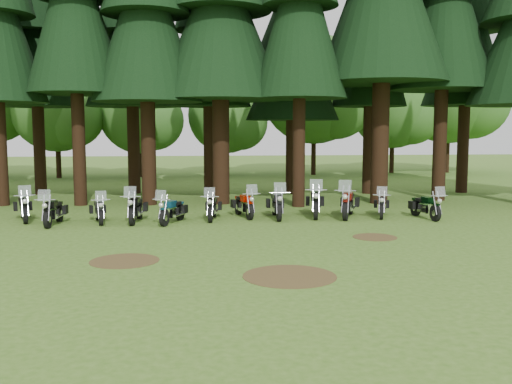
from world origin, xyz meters
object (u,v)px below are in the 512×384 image
Objects in this scene: motorcycle_4 at (172,211)px; motorcycle_10 at (382,206)px; motorcycle_1 at (53,212)px; motorcycle_9 at (348,204)px; motorcycle_6 at (244,206)px; motorcycle_0 at (24,208)px; motorcycle_7 at (277,205)px; motorcycle_5 at (212,208)px; motorcycle_8 at (315,203)px; motorcycle_2 at (99,211)px; motorcycle_3 at (136,209)px; motorcycle_11 at (425,207)px.

motorcycle_4 is 8.12m from motorcycle_10.
motorcycle_9 reaches higher than motorcycle_1.
motorcycle_6 is 1.08× the size of motorcycle_10.
motorcycle_1 is 7.02m from motorcycle_6.
motorcycle_4 is at bearing -152.74° from motorcycle_9.
motorcycle_0 reaches higher than motorcycle_1.
motorcycle_6 is 0.92× the size of motorcycle_7.
motorcycle_5 is 4.06m from motorcycle_8.
motorcycle_7 is at bearing 32.31° from motorcycle_4.
motorcycle_9 is at bearing -160.45° from motorcycle_10.
motorcycle_10 is at bearing 22.50° from motorcycle_9.
motorcycle_0 reaches higher than motorcycle_2.
motorcycle_0 is 8.26m from motorcycle_6.
motorcycle_10 is (1.35, 0.02, -0.09)m from motorcycle_9.
motorcycle_8 is (6.87, 0.63, 0.05)m from motorcycle_3.
motorcycle_1 is 1.08× the size of motorcycle_4.
motorcycle_6 reaches higher than motorcycle_11.
motorcycle_3 reaches higher than motorcycle_11.
motorcycle_0 is 1.01× the size of motorcycle_1.
motorcycle_3 is 5.32m from motorcycle_7.
motorcycle_0 is 1.05× the size of motorcycle_5.
motorcycle_7 reaches higher than motorcycle_1.
motorcycle_3 is 1.08× the size of motorcycle_11.
motorcycle_3 reaches higher than motorcycle_1.
motorcycle_9 reaches higher than motorcycle_10.
motorcycle_6 is 1.03× the size of motorcycle_11.
motorcycle_0 is at bearing 173.88° from motorcycle_3.
motorcycle_8 reaches higher than motorcycle_1.
motorcycle_4 is 0.93× the size of motorcycle_6.
motorcycle_6 is 6.98m from motorcycle_11.
motorcycle_3 is at bearing -173.70° from motorcycle_7.
motorcycle_6 is (2.72, 1.16, 0.02)m from motorcycle_4.
motorcycle_6 reaches higher than motorcycle_2.
motorcycle_5 is 0.97× the size of motorcycle_6.
motorcycle_4 is at bearing 1.24° from motorcycle_1.
motorcycle_3 is 2.84m from motorcycle_5.
motorcycle_7 reaches higher than motorcycle_10.
motorcycle_11 is (15.16, -1.09, -0.03)m from motorcycle_0.
motorcycle_8 is (2.80, -0.14, 0.07)m from motorcycle_6.
motorcycle_2 is at bearing -156.87° from motorcycle_9.
motorcycle_6 reaches higher than motorcycle_10.
motorcycle_11 is at bearing -23.18° from motorcycle_0.
motorcycle_9 is (1.22, -0.36, -0.00)m from motorcycle_8.
motorcycle_3 is at bearing 8.73° from motorcycle_1.
motorcycle_1 is 5.72m from motorcycle_5.
motorcycle_11 reaches higher than motorcycle_10.
motorcycle_2 is at bearing -33.48° from motorcycle_0.
motorcycle_11 is at bearing 2.36° from motorcycle_3.
motorcycle_4 is 2.96m from motorcycle_6.
motorcycle_11 is (6.89, -1.10, -0.01)m from motorcycle_6.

